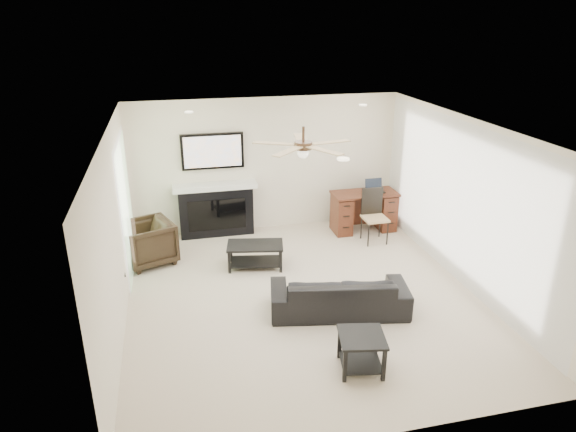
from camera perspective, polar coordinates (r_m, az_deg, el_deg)
The scene contains 10 objects.
room_shell at distance 7.04m, azimuth 3.17°, elevation 3.41°, with size 5.50×5.54×2.52m.
sofa at distance 7.19m, azimuth 5.71°, elevation -8.57°, with size 1.89×0.74×0.55m, color black.
armchair at distance 8.76m, azimuth -15.33°, elevation -2.87°, with size 0.78×0.80×0.73m, color black.
coffee_table at distance 8.41m, azimuth -3.65°, elevation -4.41°, with size 0.90×0.50×0.40m, color black.
end_table_near at distance 6.20m, azimuth 8.12°, elevation -14.77°, with size 0.52×0.52×0.45m, color black.
end_table_left at distance 7.93m, azimuth -19.37°, elevation -7.17°, with size 0.50×0.50×0.45m, color black.
fireplace_unit at distance 9.42m, azimuth -8.12°, elevation 3.28°, with size 1.52×0.34×1.91m, color black.
desk at distance 9.83m, azimuth 8.41°, elevation 0.50°, with size 1.22×0.56×0.76m, color #3A180E.
desk_chair at distance 9.32m, azimuth 9.65°, elevation -0.08°, with size 0.42×0.44×0.97m, color black.
laptop at distance 9.72m, azimuth 9.71°, elevation 3.28°, with size 0.33×0.24×0.23m, color black.
Camera 1 is at (-1.72, -6.34, 3.88)m, focal length 32.00 mm.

